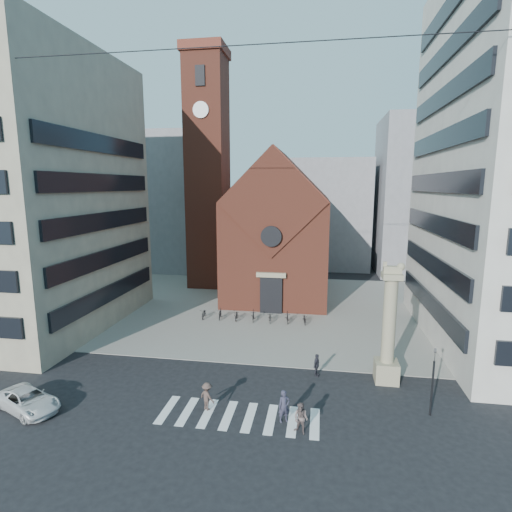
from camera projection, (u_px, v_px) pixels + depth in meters
The scene contains 23 objects.
ground at pixel (240, 391), 27.13m from camera, with size 120.00×120.00×0.00m, color black.
piazza at pixel (273, 307), 45.59m from camera, with size 46.00×30.00×0.05m, color gray.
zebra_crossing at pixel (239, 416), 24.13m from camera, with size 10.20×3.20×0.01m, color white, non-canonical shape.
church at pixel (280, 232), 50.06m from camera, with size 12.00×16.65×18.00m.
campanile at pixel (208, 170), 53.17m from camera, with size 5.50×5.50×31.20m.
building_left at pixel (16, 193), 38.40m from camera, with size 18.00×20.00×26.00m, color #9F947B.
bg_block_left at pixel (171, 202), 67.26m from camera, with size 16.00×14.00×22.00m, color gray.
bg_block_mid at pixel (327, 214), 68.32m from camera, with size 14.00×12.00×18.00m, color gray.
bg_block_right at pixel (431, 197), 62.33m from camera, with size 16.00×14.00×24.00m, color gray.
lion_column at pixel (389, 335), 27.84m from camera, with size 1.63×1.60×8.68m.
traffic_light at pixel (433, 380), 23.84m from camera, with size 0.13×0.16×4.30m.
white_car at pixel (28, 400), 24.70m from camera, with size 2.13×4.62×1.28m, color silver.
pedestrian_0 at pixel (284, 406), 23.43m from camera, with size 0.71×0.47×1.95m, color #2E2C3E.
pedestrian_1 at pixel (301, 418), 22.34m from camera, with size 0.87×0.68×1.80m, color #604F4D.
pedestrian_2 at pixel (317, 365), 29.08m from camera, with size 0.99×0.41×1.68m, color #2A2830.
pedestrian_3 at pixel (207, 396), 24.71m from camera, with size 1.14×0.66×1.77m, color #47352F.
scooter_0 at pixel (204, 313), 41.81m from camera, with size 0.64×1.83×0.96m, color black.
scooter_1 at pixel (220, 314), 41.52m from camera, with size 0.50×1.78×1.07m, color black.
scooter_2 at pixel (237, 315), 41.25m from camera, with size 0.64×1.83×0.96m, color black.
scooter_3 at pixel (253, 316), 40.96m from camera, with size 0.50×1.78×1.07m, color black.
scooter_4 at pixel (270, 317), 40.69m from camera, with size 0.64×1.83×0.96m, color black.
scooter_5 at pixel (287, 317), 40.40m from camera, with size 0.50×1.78×1.07m, color black.
scooter_6 at pixel (305, 319), 40.13m from camera, with size 0.64×1.83×0.96m, color black.
Camera 1 is at (5.15, -24.60, 13.78)m, focal length 28.00 mm.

